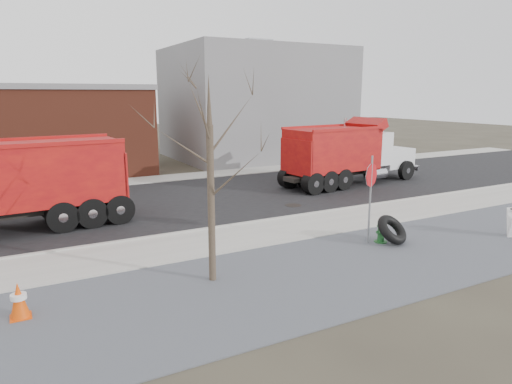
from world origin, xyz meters
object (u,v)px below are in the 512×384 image
stop_sign (371,185)px  dump_truck_red_a (347,152)px  dump_truck_red_b (15,181)px  truck_tire (392,230)px  fire_hydrant (381,232)px

stop_sign → dump_truck_red_a: bearing=54.5°
dump_truck_red_b → stop_sign: bearing=140.9°
truck_tire → dump_truck_red_a: dump_truck_red_a is taller
truck_tire → dump_truck_red_a: (5.08, 8.52, 1.27)m
dump_truck_red_a → dump_truck_red_b: dump_truck_red_b is taller
stop_sign → dump_truck_red_b: 12.00m
dump_truck_red_a → fire_hydrant: bearing=-129.1°
fire_hydrant → truck_tire: 0.35m
dump_truck_red_b → fire_hydrant: bearing=141.3°
fire_hydrant → dump_truck_red_a: size_ratio=0.09×
truck_tire → fire_hydrant: bearing=131.9°
fire_hydrant → dump_truck_red_b: (-10.26, 7.01, 1.42)m
truck_tire → dump_truck_red_b: size_ratio=0.16×
fire_hydrant → stop_sign: size_ratio=0.28×
fire_hydrant → dump_truck_red_b: bearing=133.0°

